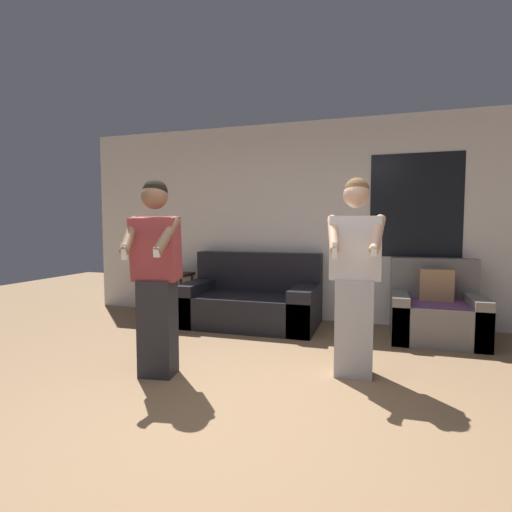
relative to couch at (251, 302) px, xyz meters
The scene contains 7 objects.
ground_plane 2.72m from the couch, 74.54° to the right, with size 14.00×14.00×0.00m, color #846647.
wall_back 1.39m from the couch, 34.77° to the left, with size 6.79×0.07×2.70m.
couch is the anchor object (origin of this frame).
armchair 2.23m from the couch, ahead, with size 0.97×0.88×0.90m.
side_table 1.28m from the couch, 169.10° to the left, with size 0.44×0.43×0.76m.
person_left 2.07m from the couch, 95.94° to the right, with size 0.44×0.51×1.68m.
person_right 2.11m from the couch, 46.37° to the right, with size 0.49×0.46×1.69m.
Camera 1 is at (0.87, -2.33, 1.28)m, focal length 28.00 mm.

